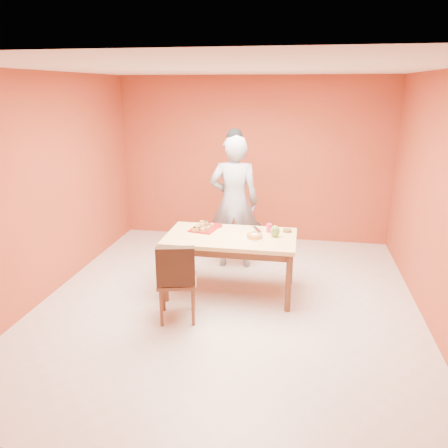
% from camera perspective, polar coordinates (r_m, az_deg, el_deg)
% --- Properties ---
extents(floor, '(5.00, 5.00, 0.00)m').
position_cam_1_polar(floor, '(5.40, 0.54, -10.25)').
color(floor, beige).
rests_on(floor, ground).
extents(ceiling, '(5.00, 5.00, 0.00)m').
position_cam_1_polar(ceiling, '(4.79, 0.63, 19.70)').
color(ceiling, white).
rests_on(ceiling, wall_back).
extents(wall_back, '(4.50, 0.00, 4.50)m').
position_cam_1_polar(wall_back, '(7.35, 3.87, 8.34)').
color(wall_back, '#B14529').
rests_on(wall_back, floor).
extents(wall_left, '(0.00, 5.00, 5.00)m').
position_cam_1_polar(wall_left, '(5.73, -22.25, 4.46)').
color(wall_left, '#B14529').
rests_on(wall_left, floor).
extents(wall_right, '(0.00, 5.00, 5.00)m').
position_cam_1_polar(wall_right, '(5.07, 26.55, 2.33)').
color(wall_right, '#B14529').
rests_on(wall_right, floor).
extents(dining_table, '(1.60, 0.90, 0.76)m').
position_cam_1_polar(dining_table, '(5.42, 0.88, -2.45)').
color(dining_table, '#DDBB74').
rests_on(dining_table, floor).
extents(dining_chair, '(0.52, 0.59, 0.93)m').
position_cam_1_polar(dining_chair, '(4.88, -6.21, -7.23)').
color(dining_chair, brown).
rests_on(dining_chair, floor).
extents(pastry_pile, '(0.28, 0.28, 0.09)m').
position_cam_1_polar(pastry_pile, '(5.58, -2.71, -0.17)').
color(pastry_pile, '#B8824E').
rests_on(pastry_pile, pastry_platter).
extents(person, '(0.74, 0.53, 1.90)m').
position_cam_1_polar(person, '(6.18, 1.33, 2.84)').
color(person, '#959597').
rests_on(person, floor).
extents(pastry_platter, '(0.36, 0.36, 0.02)m').
position_cam_1_polar(pastry_platter, '(5.60, -2.70, -0.70)').
color(pastry_platter, maroon).
rests_on(pastry_platter, dining_table).
extents(red_dinner_plate, '(0.26, 0.26, 0.01)m').
position_cam_1_polar(red_dinner_plate, '(5.75, -1.30, -0.22)').
color(red_dinner_plate, maroon).
rests_on(red_dinner_plate, dining_table).
extents(white_cake_plate, '(0.32, 0.32, 0.01)m').
position_cam_1_polar(white_cake_plate, '(5.28, 4.00, -1.89)').
color(white_cake_plate, white).
rests_on(white_cake_plate, dining_table).
extents(sponge_cake, '(0.24, 0.24, 0.04)m').
position_cam_1_polar(sponge_cake, '(5.28, 4.00, -1.60)').
color(sponge_cake, gold).
rests_on(sponge_cake, white_cake_plate).
extents(cake_server, '(0.15, 0.26, 0.01)m').
position_cam_1_polar(cake_server, '(5.43, 4.32, -0.70)').
color(cake_server, silver).
rests_on(cake_server, sponge_cake).
extents(egg_ornament, '(0.13, 0.11, 0.15)m').
position_cam_1_polar(egg_ornament, '(5.35, 6.69, -0.95)').
color(egg_ornament, olive).
rests_on(egg_ornament, dining_table).
extents(magenta_glass, '(0.09, 0.09, 0.11)m').
position_cam_1_polar(magenta_glass, '(5.54, 5.92, -0.51)').
color(magenta_glass, '#D9204C').
rests_on(magenta_glass, dining_table).
extents(checker_tin, '(0.11, 0.11, 0.03)m').
position_cam_1_polar(checker_tin, '(5.58, 8.24, -0.87)').
color(checker_tin, '#321F0D').
rests_on(checker_tin, dining_table).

